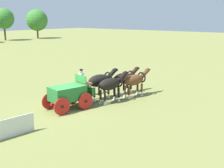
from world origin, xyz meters
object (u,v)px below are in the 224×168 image
Objects in this scene: draft_horse_lead_near at (124,78)px; draft_horse_lead_off at (135,80)px; draft_horse_rear_near at (101,81)px; show_wagon at (69,93)px; draft_horse_rear_off at (111,85)px.

draft_horse_lead_off is (-0.25, -1.28, 0.04)m from draft_horse_lead_near.
draft_horse_lead_near is at bearing -10.65° from draft_horse_rear_near.
draft_horse_rear_near is (3.47, 0.00, 0.29)m from show_wagon.
show_wagon is 6.06m from draft_horse_lead_off.
draft_horse_lead_off is (5.80, -1.76, 0.19)m from show_wagon.
show_wagon is 1.80× the size of draft_horse_rear_off.
draft_horse_rear_near is at bearing 79.74° from draft_horse_rear_off.
draft_horse_rear_off reaches higher than draft_horse_lead_near.
draft_horse_rear_off is at bearing -21.51° from show_wagon.
show_wagon is at bearing 175.45° from draft_horse_lead_near.
draft_horse_rear_near is 0.99× the size of draft_horse_lead_off.
draft_horse_rear_near reaches higher than draft_horse_lead_off.
draft_horse_lead_near is 1.00× the size of draft_horse_lead_off.
show_wagon is 3.48m from draft_horse_rear_near.
draft_horse_lead_near is (2.81, 0.79, -0.09)m from draft_horse_rear_off.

